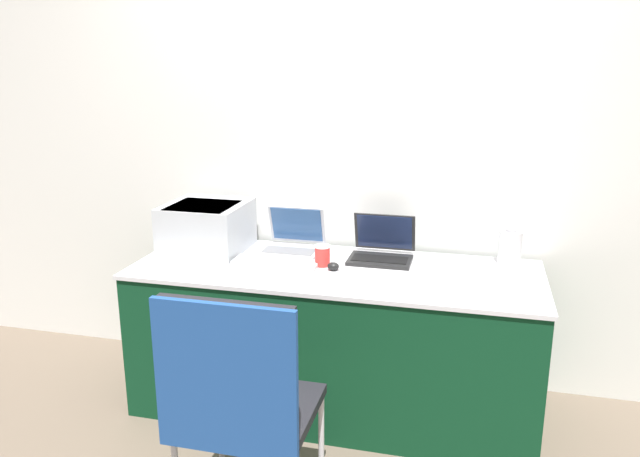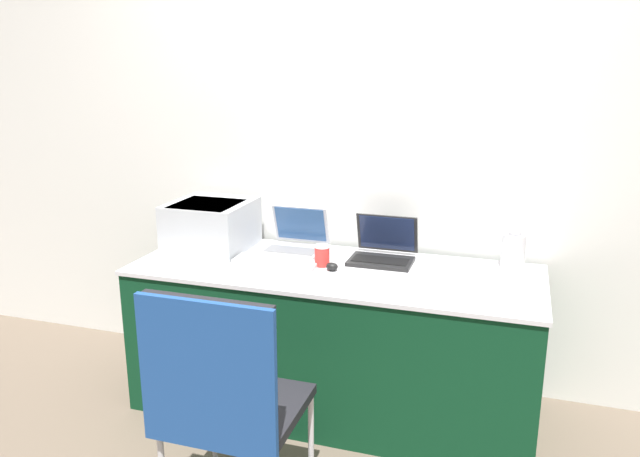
% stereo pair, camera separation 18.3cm
% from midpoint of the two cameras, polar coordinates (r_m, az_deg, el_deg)
% --- Properties ---
extents(ground_plane, '(14.00, 14.00, 0.00)m').
position_cam_midpoint_polar(ground_plane, '(3.00, 1.06, -19.10)').
color(ground_plane, '#6B5B4C').
extents(wall_back, '(8.00, 0.05, 2.60)m').
position_cam_midpoint_polar(wall_back, '(3.25, 5.17, 8.28)').
color(wall_back, silver).
rests_on(wall_back, ground_plane).
extents(table, '(1.93, 0.72, 0.73)m').
position_cam_midpoint_polar(table, '(3.11, 2.99, -10.03)').
color(table, '#0C381E').
rests_on(table, ground_plane).
extents(printer, '(0.40, 0.41, 0.25)m').
position_cam_midpoint_polar(printer, '(3.28, -8.37, 0.46)').
color(printer, '#B2B7BC').
rests_on(printer, table).
extents(laptop_left, '(0.30, 0.29, 0.22)m').
position_cam_midpoint_polar(laptop_left, '(3.23, -0.67, -1.18)').
color(laptop_left, '#B7B7BC').
rests_on(laptop_left, table).
extents(laptop_right, '(0.31, 0.28, 0.21)m').
position_cam_midpoint_polar(laptop_right, '(3.10, 7.48, -2.05)').
color(laptop_right, black).
rests_on(laptop_right, table).
extents(external_keyboard, '(0.42, 0.13, 0.02)m').
position_cam_midpoint_polar(external_keyboard, '(3.03, -2.34, -3.09)').
color(external_keyboard, silver).
rests_on(external_keyboard, table).
extents(coffee_cup, '(0.08, 0.08, 0.10)m').
position_cam_midpoint_polar(coffee_cup, '(2.99, 1.95, -2.51)').
color(coffee_cup, red).
rests_on(coffee_cup, table).
extents(mouse, '(0.06, 0.05, 0.04)m').
position_cam_midpoint_polar(mouse, '(2.93, 2.91, -3.52)').
color(mouse, black).
rests_on(mouse, table).
extents(metal_pitcher, '(0.11, 0.11, 0.21)m').
position_cam_midpoint_polar(metal_pitcher, '(3.11, 18.88, -1.84)').
color(metal_pitcher, silver).
rests_on(metal_pitcher, table).
extents(chair, '(0.50, 0.46, 0.94)m').
position_cam_midpoint_polar(chair, '(2.28, -6.65, -14.44)').
color(chair, black).
rests_on(chair, ground_plane).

